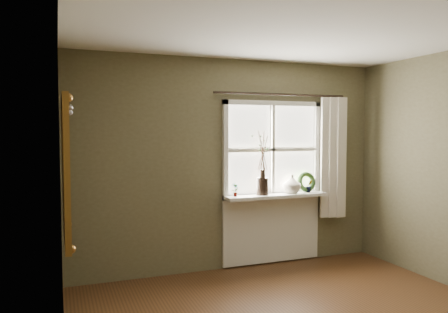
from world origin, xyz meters
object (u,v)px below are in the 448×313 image
dark_jug (263,186)px  wreath (306,184)px  gilt_mirror (65,169)px  cream_vase (292,184)px

dark_jug → wreath: size_ratio=0.81×
dark_jug → wreath: wreath is taller
gilt_mirror → wreath: bearing=16.2°
cream_vase → wreath: bearing=9.6°
dark_jug → gilt_mirror: gilt_mirror is taller
dark_jug → gilt_mirror: bearing=-160.5°
cream_vase → gilt_mirror: bearing=-163.3°
dark_jug → cream_vase: cream_vase is taller
wreath → cream_vase: bearing=-172.7°
dark_jug → cream_vase: bearing=0.0°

